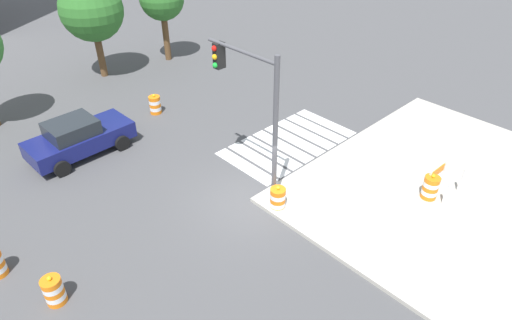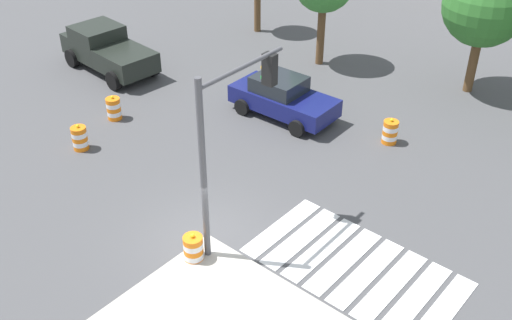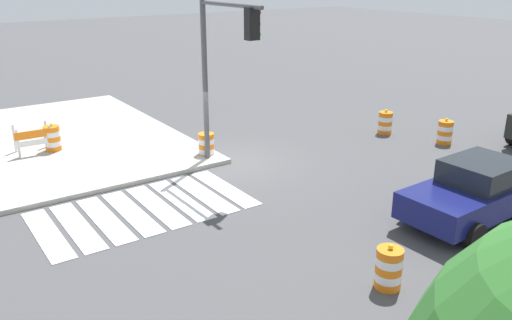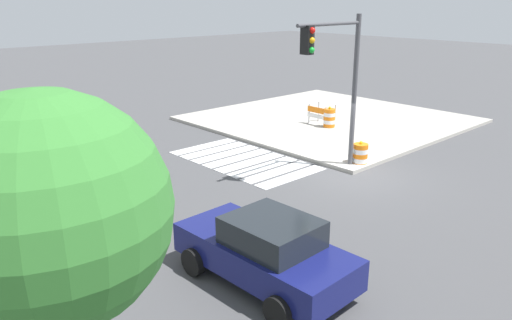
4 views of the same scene
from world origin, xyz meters
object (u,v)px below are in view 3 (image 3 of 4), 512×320
at_px(traffic_barrel_near_corner, 206,146).
at_px(construction_barricade, 34,138).
at_px(traffic_barrel_median_far, 385,123).
at_px(traffic_light_pole, 223,53).
at_px(traffic_barrel_median_near, 445,132).
at_px(traffic_barrel_crosswalk_end, 389,268).
at_px(sports_car, 476,191).
at_px(traffic_barrel_on_sidewalk, 52,138).

xyz_separation_m(traffic_barrel_near_corner, construction_barricade, (4.99, -3.51, 0.27)).
height_order(traffic_barrel_median_far, traffic_light_pole, traffic_light_pole).
distance_m(traffic_barrel_near_corner, traffic_barrel_median_near, 9.14).
distance_m(traffic_barrel_crosswalk_end, construction_barricade, 13.43).
xyz_separation_m(sports_car, traffic_barrel_near_corner, (3.44, -8.33, -0.36)).
xyz_separation_m(traffic_barrel_median_near, traffic_barrel_median_far, (0.87, -2.23, 0.00)).
bearing_deg(traffic_barrel_median_near, sports_car, 43.02).
distance_m(traffic_barrel_median_near, traffic_light_pole, 9.43).
distance_m(traffic_barrel_near_corner, traffic_barrel_median_far, 7.62).
bearing_deg(traffic_barrel_on_sidewalk, traffic_barrel_crosswalk_end, 105.22).
bearing_deg(traffic_light_pole, sports_car, 117.77).
bearing_deg(sports_car, construction_barricade, -54.53).
bearing_deg(traffic_barrel_on_sidewalk, construction_barricade, -1.01).
distance_m(sports_car, traffic_barrel_median_far, 7.90).
height_order(traffic_barrel_median_near, traffic_light_pole, traffic_light_pole).
distance_m(traffic_barrel_on_sidewalk, construction_barricade, 0.64).
bearing_deg(traffic_barrel_median_near, traffic_light_pole, -14.87).
relative_size(traffic_barrel_crosswalk_end, traffic_barrel_median_far, 1.00).
bearing_deg(traffic_barrel_crosswalk_end, sports_car, -167.68).
xyz_separation_m(traffic_barrel_crosswalk_end, traffic_barrel_on_sidewalk, (3.47, -12.77, 0.15)).
bearing_deg(traffic_barrel_near_corner, traffic_barrel_median_near, 155.65).
bearing_deg(traffic_barrel_median_near, construction_barricade, -28.65).
height_order(traffic_barrel_median_near, traffic_barrel_on_sidewalk, traffic_barrel_on_sidewalk).
bearing_deg(sports_car, traffic_light_pole, -62.23).
height_order(sports_car, traffic_barrel_crosswalk_end, sports_car).
relative_size(sports_car, traffic_barrel_median_near, 4.26).
bearing_deg(traffic_barrel_on_sidewalk, traffic_light_pole, 130.07).
bearing_deg(traffic_barrel_median_near, traffic_barrel_median_far, -68.71).
bearing_deg(traffic_barrel_median_near, traffic_barrel_on_sidewalk, -29.79).
height_order(traffic_barrel_median_near, traffic_barrel_median_far, same).
height_order(traffic_barrel_near_corner, traffic_barrel_median_far, same).
xyz_separation_m(traffic_barrel_median_near, traffic_barrel_on_sidewalk, (12.69, -7.27, 0.15)).
distance_m(sports_car, construction_barricade, 14.54).
relative_size(traffic_barrel_on_sidewalk, construction_barricade, 0.78).
bearing_deg(traffic_barrel_near_corner, traffic_barrel_on_sidewalk, -38.70).
bearing_deg(traffic_light_pole, traffic_barrel_crosswalk_end, 84.51).
bearing_deg(traffic_barrel_on_sidewalk, sports_car, 123.43).
distance_m(sports_car, traffic_barrel_median_near, 6.69).
relative_size(sports_car, traffic_light_pole, 0.79).
relative_size(traffic_barrel_median_near, traffic_barrel_median_far, 1.00).
xyz_separation_m(traffic_barrel_near_corner, traffic_barrel_crosswalk_end, (0.89, 9.28, 0.00)).
height_order(traffic_barrel_on_sidewalk, traffic_light_pole, traffic_light_pole).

